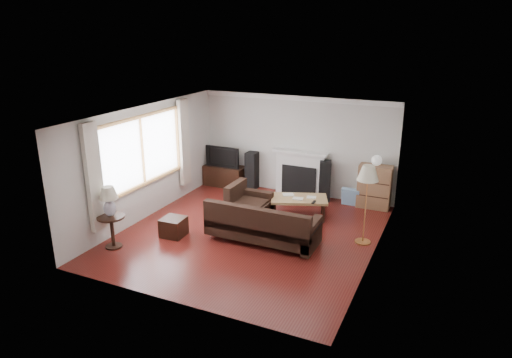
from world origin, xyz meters
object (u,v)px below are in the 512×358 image
at_px(bookshelf, 374,187).
at_px(side_table, 112,232).
at_px(coffee_table, 299,208).
at_px(tv_stand, 225,176).
at_px(sectional_sofa, 263,223).
at_px(floor_lamp, 366,205).

height_order(bookshelf, side_table, bookshelf).
relative_size(bookshelf, coffee_table, 0.84).
bearing_deg(bookshelf, coffee_table, -136.75).
relative_size(tv_stand, side_table, 1.69).
bearing_deg(sectional_sofa, side_table, -150.36).
xyz_separation_m(tv_stand, sectional_sofa, (2.30, -2.69, 0.11)).
bearing_deg(tv_stand, floor_lamp, -24.90).
relative_size(coffee_table, floor_lamp, 0.77).
bearing_deg(bookshelf, floor_lamp, -84.69).
xyz_separation_m(sectional_sofa, side_table, (-2.53, -1.44, -0.06)).
bearing_deg(tv_stand, bookshelf, 0.83).
xyz_separation_m(bookshelf, sectional_sofa, (-1.65, -2.75, -0.13)).
height_order(bookshelf, coffee_table, bookshelf).
xyz_separation_m(coffee_table, side_table, (-2.79, -2.87, 0.09)).
height_order(sectional_sofa, floor_lamp, floor_lamp).
xyz_separation_m(coffee_table, floor_lamp, (1.58, -0.66, 0.56)).
xyz_separation_m(bookshelf, coffee_table, (-1.40, -1.32, -0.28)).
height_order(bookshelf, floor_lamp, floor_lamp).
distance_m(tv_stand, coffee_table, 2.85).
bearing_deg(floor_lamp, bookshelf, 95.31).
xyz_separation_m(tv_stand, side_table, (-0.23, -4.13, 0.05)).
relative_size(bookshelf, sectional_sofa, 0.43).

